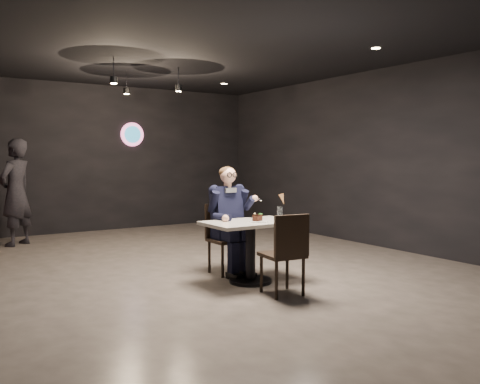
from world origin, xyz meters
TOP-DOWN VIEW (x-y plane):
  - floor at (0.00, 0.00)m, footprint 9.00×9.00m
  - wall_sign at (0.80, 4.47)m, footprint 0.50×0.06m
  - pendant_lights at (0.00, 2.00)m, footprint 1.40×1.20m
  - main_table at (0.28, -0.82)m, footprint 1.10×0.70m
  - chair_far at (0.28, -0.27)m, footprint 0.42×0.46m
  - chair_near at (0.28, -1.45)m, footprint 0.47×0.51m
  - seated_man at (0.28, -0.27)m, footprint 0.60×0.80m
  - dessert_plate at (0.32, -0.93)m, footprint 0.23×0.23m
  - cake_slice at (0.31, -0.92)m, footprint 0.12×0.11m
  - mint_leaf at (0.36, -0.91)m, footprint 0.06×0.04m
  - sundae_glass at (0.67, -0.89)m, footprint 0.07×0.07m
  - wafer_cone at (0.73, -0.86)m, footprint 0.08×0.08m
  - passerby at (-1.67, 3.51)m, footprint 0.79×0.77m

SIDE VIEW (x-z plane):
  - floor at x=0.00m, z-range 0.00..0.00m
  - main_table at x=0.28m, z-range 0.00..0.75m
  - chair_far at x=0.28m, z-range 0.00..0.92m
  - chair_near at x=0.28m, z-range 0.00..0.92m
  - seated_man at x=0.28m, z-range 0.00..1.44m
  - dessert_plate at x=0.32m, z-range 0.75..0.76m
  - cake_slice at x=0.31m, z-range 0.76..0.83m
  - sundae_glass at x=0.67m, z-range 0.75..0.91m
  - mint_leaf at x=0.36m, z-range 0.84..0.85m
  - passerby at x=-1.67m, z-range 0.00..1.84m
  - wafer_cone at x=0.73m, z-range 0.93..1.07m
  - wall_sign at x=0.80m, z-range 1.75..2.25m
  - pendant_lights at x=0.00m, z-range 2.70..3.06m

